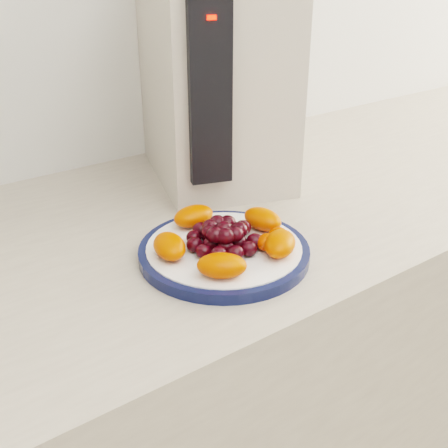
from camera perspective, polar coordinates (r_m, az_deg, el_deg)
counter at (r=1.12m, az=-6.27°, el=-21.42°), size 3.50×0.60×0.90m
plate_rim at (r=0.76m, az=0.00°, el=-2.87°), size 0.23×0.23×0.01m
plate_face at (r=0.76m, az=0.00°, el=-2.80°), size 0.21×0.21×0.02m
appliance_body at (r=0.99m, az=-0.93°, el=15.04°), size 0.29×0.34×0.37m
appliance_panel at (r=0.83m, az=-1.44°, el=13.14°), size 0.07×0.04×0.27m
appliance_led at (r=0.80m, az=-1.29°, el=20.25°), size 0.01×0.01×0.01m
fruit_plate at (r=0.75m, az=0.45°, el=-1.31°), size 0.20×0.19×0.04m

